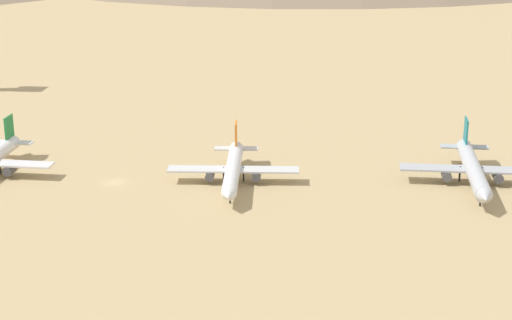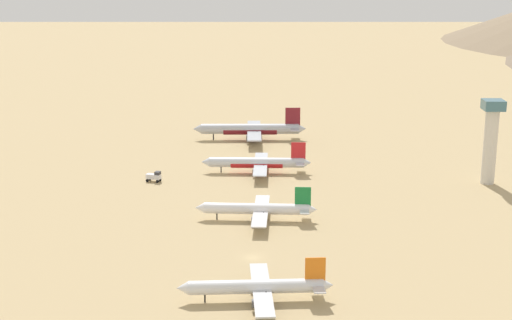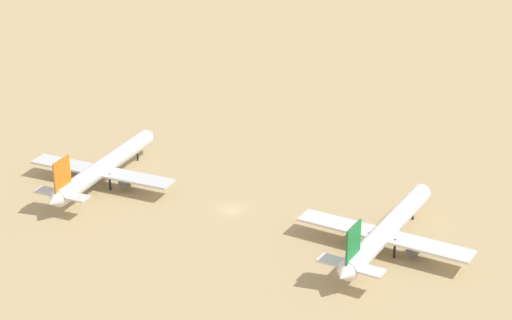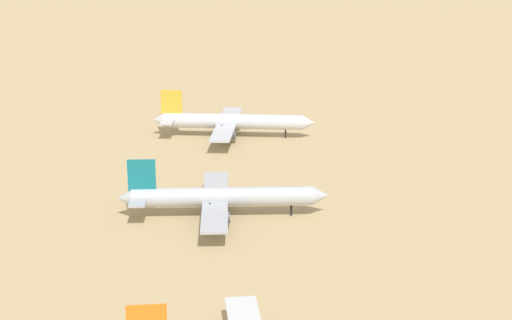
{
  "view_description": "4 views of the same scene",
  "coord_description": "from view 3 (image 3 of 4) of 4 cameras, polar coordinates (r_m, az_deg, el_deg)",
  "views": [
    {
      "loc": [
        179.0,
        51.82,
        65.38
      ],
      "look_at": [
        -6.01,
        31.77,
        4.54
      ],
      "focal_mm": 60.08,
      "sensor_mm": 36.0,
      "label": 1
    },
    {
      "loc": [
        -6.32,
        189.66,
        77.14
      ],
      "look_at": [
        1.4,
        -79.56,
        6.23
      ],
      "focal_mm": 52.91,
      "sensor_mm": 36.0,
      "label": 2
    },
    {
      "loc": [
        -134.9,
        -78.06,
        78.63
      ],
      "look_at": [
        9.47,
        0.06,
        6.27
      ],
      "focal_mm": 66.97,
      "sensor_mm": 36.0,
      "label": 3
    },
    {
      "loc": [
        -5.57,
        -56.57,
        54.44
      ],
      "look_at": [
        0.07,
        94.45,
        6.81
      ],
      "focal_mm": 54.52,
      "sensor_mm": 36.0,
      "label": 4
    }
  ],
  "objects": [
    {
      "name": "parked_jet_3",
      "position": [
        185.24,
        -9.07,
        -0.43
      ],
      "size": [
        36.95,
        30.06,
        10.65
      ],
      "color": "silver",
      "rests_on": "ground"
    },
    {
      "name": "parked_jet_2",
      "position": [
        161.1,
        7.79,
        -4.18
      ],
      "size": [
        37.7,
        30.56,
        10.89
      ],
      "color": "white",
      "rests_on": "ground"
    },
    {
      "name": "ground_plane",
      "position": [
        174.57,
        -1.46,
        -2.99
      ],
      "size": [
        1800.0,
        1800.0,
        0.0
      ],
      "primitive_type": "plane",
      "color": "tan"
    }
  ]
}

